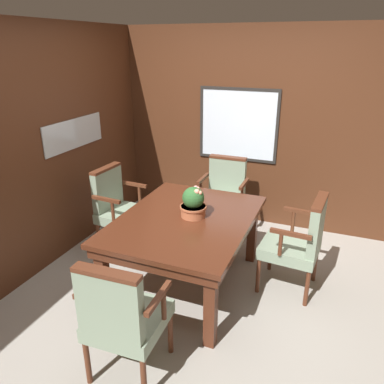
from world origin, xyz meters
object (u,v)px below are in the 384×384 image
Objects in this scene: chair_head_far at (224,194)px; chair_left_far at (119,206)px; potted_plant at (193,203)px; dining_table at (186,227)px; chair_head_near at (122,315)px; chair_right_far at (299,240)px.

chair_left_far is (-0.99, -0.78, 0.00)m from chair_head_far.
chair_head_far is 3.32× the size of potted_plant.
chair_head_near reaches higher than dining_table.
dining_table is 1.62× the size of chair_head_far.
potted_plant is at bearing -88.07° from chair_head_far.
chair_right_far is at bearing -40.38° from chair_head_far.
potted_plant is (0.05, -1.10, 0.33)m from chair_head_far.
potted_plant reaches higher than chair_left_far.
chair_head_near is 1.79m from chair_right_far.
chair_right_far reaches higher than dining_table.
chair_head_far is at bearing -48.14° from chair_left_far.
chair_head_near is (0.03, -1.18, -0.11)m from dining_table.
dining_table is 5.36× the size of potted_plant.
chair_head_near and chair_head_far have the same top height.
dining_table is 1.62× the size of chair_head_near.
chair_head_near is 1.00× the size of chair_right_far.
chair_right_far is 3.32× the size of potted_plant.
chair_right_far is at bearing 15.84° from potted_plant.
chair_head_far and chair_left_far have the same top height.
chair_left_far is at bearing 162.53° from potted_plant.
chair_left_far is at bearing -87.28° from chair_right_far.
chair_head_far is 1.30m from chair_right_far.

